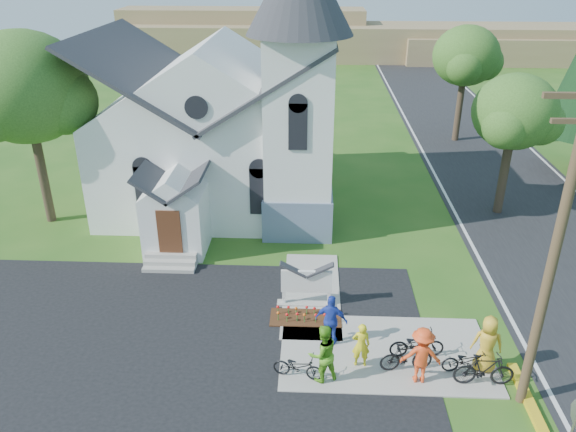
{
  "coord_description": "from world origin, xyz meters",
  "views": [
    {
      "loc": [
        -1.09,
        -14.6,
        12.26
      ],
      "look_at": [
        -1.97,
        5.0,
        2.87
      ],
      "focal_mm": 35.0,
      "sensor_mm": 36.0,
      "label": 1
    }
  ],
  "objects_px": {
    "bike_2": "(417,344)",
    "bike_3": "(484,370)",
    "bike_1": "(406,357)",
    "utility_pole": "(560,242)",
    "church_sign": "(307,282)",
    "cyclist_2": "(331,320)",
    "cyclist_3": "(421,355)",
    "cyclist_0": "(361,345)",
    "bike_4": "(467,361)",
    "stop_sign": "(575,425)",
    "cyclist_1": "(323,353)",
    "bike_0": "(298,366)",
    "cyclist_4": "(487,344)"
  },
  "relations": [
    {
      "from": "cyclist_2",
      "to": "bike_3",
      "type": "bearing_deg",
      "value": 172.41
    },
    {
      "from": "bike_1",
      "to": "cyclist_3",
      "type": "relative_size",
      "value": 0.89
    },
    {
      "from": "bike_3",
      "to": "cyclist_4",
      "type": "distance_m",
      "value": 0.87
    },
    {
      "from": "bike_1",
      "to": "stop_sign",
      "type": "bearing_deg",
      "value": -146.86
    },
    {
      "from": "cyclist_0",
      "to": "bike_4",
      "type": "height_order",
      "value": "cyclist_0"
    },
    {
      "from": "utility_pole",
      "to": "cyclist_0",
      "type": "bearing_deg",
      "value": 164.32
    },
    {
      "from": "cyclist_0",
      "to": "bike_1",
      "type": "distance_m",
      "value": 1.48
    },
    {
      "from": "cyclist_4",
      "to": "church_sign",
      "type": "bearing_deg",
      "value": -20.39
    },
    {
      "from": "church_sign",
      "to": "bike_2",
      "type": "relative_size",
      "value": 1.22
    },
    {
      "from": "cyclist_2",
      "to": "bike_4",
      "type": "height_order",
      "value": "cyclist_2"
    },
    {
      "from": "bike_0",
      "to": "cyclist_0",
      "type": "bearing_deg",
      "value": -59.41
    },
    {
      "from": "cyclist_2",
      "to": "church_sign",
      "type": "bearing_deg",
      "value": -55.35
    },
    {
      "from": "bike_2",
      "to": "bike_3",
      "type": "xyz_separation_m",
      "value": [
        1.83,
        -1.26,
        0.09
      ]
    },
    {
      "from": "cyclist_0",
      "to": "bike_2",
      "type": "height_order",
      "value": "cyclist_0"
    },
    {
      "from": "bike_4",
      "to": "utility_pole",
      "type": "bearing_deg",
      "value": -132.53
    },
    {
      "from": "cyclist_2",
      "to": "cyclist_0",
      "type": "bearing_deg",
      "value": 144.56
    },
    {
      "from": "cyclist_1",
      "to": "cyclist_0",
      "type": "bearing_deg",
      "value": -174.07
    },
    {
      "from": "bike_1",
      "to": "bike_3",
      "type": "bearing_deg",
      "value": -112.26
    },
    {
      "from": "cyclist_2",
      "to": "cyclist_3",
      "type": "xyz_separation_m",
      "value": [
        2.71,
        -1.71,
        0.02
      ]
    },
    {
      "from": "cyclist_2",
      "to": "cyclist_3",
      "type": "bearing_deg",
      "value": 161.6
    },
    {
      "from": "bike_4",
      "to": "bike_0",
      "type": "bearing_deg",
      "value": 92.57
    },
    {
      "from": "church_sign",
      "to": "stop_sign",
      "type": "distance_m",
      "value": 9.97
    },
    {
      "from": "bike_2",
      "to": "bike_1",
      "type": "bearing_deg",
      "value": 142.68
    },
    {
      "from": "bike_1",
      "to": "bike_2",
      "type": "xyz_separation_m",
      "value": [
        0.44,
        0.69,
        -0.04
      ]
    },
    {
      "from": "bike_2",
      "to": "bike_3",
      "type": "bearing_deg",
      "value": -129.07
    },
    {
      "from": "church_sign",
      "to": "bike_3",
      "type": "height_order",
      "value": "church_sign"
    },
    {
      "from": "cyclist_1",
      "to": "cyclist_3",
      "type": "height_order",
      "value": "cyclist_1"
    },
    {
      "from": "bike_2",
      "to": "stop_sign",
      "type": "bearing_deg",
      "value": -151.54
    },
    {
      "from": "stop_sign",
      "to": "bike_3",
      "type": "xyz_separation_m",
      "value": [
        -1.13,
        3.29,
        -1.17
      ]
    },
    {
      "from": "cyclist_2",
      "to": "bike_4",
      "type": "bearing_deg",
      "value": 177.7
    },
    {
      "from": "stop_sign",
      "to": "bike_3",
      "type": "distance_m",
      "value": 3.67
    },
    {
      "from": "utility_pole",
      "to": "bike_1",
      "type": "height_order",
      "value": "utility_pole"
    },
    {
      "from": "utility_pole",
      "to": "stop_sign",
      "type": "distance_m",
      "value": 4.52
    },
    {
      "from": "stop_sign",
      "to": "cyclist_0",
      "type": "relative_size",
      "value": 1.56
    },
    {
      "from": "church_sign",
      "to": "utility_pole",
      "type": "xyz_separation_m",
      "value": [
        6.56,
        -4.7,
        4.38
      ]
    },
    {
      "from": "church_sign",
      "to": "cyclist_3",
      "type": "xyz_separation_m",
      "value": [
        3.58,
        -4.0,
        -0.02
      ]
    },
    {
      "from": "bike_2",
      "to": "cyclist_0",
      "type": "bearing_deg",
      "value": 100.5
    },
    {
      "from": "bike_2",
      "to": "cyclist_3",
      "type": "height_order",
      "value": "cyclist_3"
    },
    {
      "from": "utility_pole",
      "to": "bike_4",
      "type": "relative_size",
      "value": 6.22
    },
    {
      "from": "utility_pole",
      "to": "bike_1",
      "type": "bearing_deg",
      "value": 160.9
    },
    {
      "from": "cyclist_0",
      "to": "cyclist_1",
      "type": "distance_m",
      "value": 1.44
    },
    {
      "from": "cyclist_0",
      "to": "cyclist_3",
      "type": "bearing_deg",
      "value": 160.41
    },
    {
      "from": "bike_1",
      "to": "bike_3",
      "type": "height_order",
      "value": "bike_3"
    },
    {
      "from": "bike_2",
      "to": "bike_4",
      "type": "distance_m",
      "value": 1.63
    },
    {
      "from": "utility_pole",
      "to": "cyclist_2",
      "type": "bearing_deg",
      "value": 157.05
    },
    {
      "from": "cyclist_1",
      "to": "bike_2",
      "type": "distance_m",
      "value": 3.38
    },
    {
      "from": "cyclist_1",
      "to": "bike_1",
      "type": "distance_m",
      "value": 2.76
    },
    {
      "from": "church_sign",
      "to": "cyclist_3",
      "type": "relative_size",
      "value": 1.15
    },
    {
      "from": "church_sign",
      "to": "cyclist_0",
      "type": "bearing_deg",
      "value": -61.94
    },
    {
      "from": "cyclist_3",
      "to": "cyclist_1",
      "type": "bearing_deg",
      "value": 3.6
    }
  ]
}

